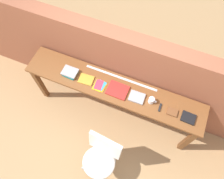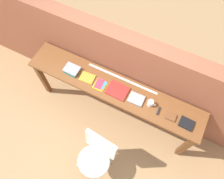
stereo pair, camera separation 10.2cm
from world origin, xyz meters
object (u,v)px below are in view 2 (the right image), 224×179
at_px(mug, 151,103).
at_px(multitool_folded, 159,111).
at_px(pamphlet_pile_colourful, 100,85).
at_px(book_open_centre, 118,90).
at_px(chair_white_moulded, 96,155).
at_px(magazine_cycling, 87,78).
at_px(book_repair_rightmost, 187,123).
at_px(leather_journal_brown, 171,116).
at_px(book_stack_leftmost, 72,70).

xyz_separation_m(mug, multitool_folded, (0.13, -0.04, -0.04)).
distance_m(pamphlet_pile_colourful, book_open_centre, 0.25).
bearing_deg(mug, chair_white_moulded, -113.59).
height_order(magazine_cycling, book_open_centre, book_open_centre).
relative_size(chair_white_moulded, book_repair_rightmost, 5.19).
distance_m(chair_white_moulded, leather_journal_brown, 1.08).
bearing_deg(magazine_cycling, chair_white_moulded, -59.82).
xyz_separation_m(chair_white_moulded, book_stack_leftmost, (-0.80, 0.81, 0.38)).
xyz_separation_m(mug, leather_journal_brown, (0.29, -0.04, -0.03)).
height_order(pamphlet_pile_colourful, multitool_folded, multitool_folded).
height_order(pamphlet_pile_colourful, book_repair_rightmost, book_repair_rightmost).
relative_size(chair_white_moulded, book_stack_leftmost, 4.28).
xyz_separation_m(multitool_folded, leather_journal_brown, (0.16, -0.00, 0.00)).
bearing_deg(pamphlet_pile_colourful, chair_white_moulded, -66.10).
relative_size(magazine_cycling, pamphlet_pile_colourful, 1.14).
bearing_deg(chair_white_moulded, multitool_folded, 58.19).
bearing_deg(magazine_cycling, book_stack_leftmost, 173.40).
distance_m(mug, book_repair_rightmost, 0.50).
xyz_separation_m(pamphlet_pile_colourful, mug, (0.71, 0.04, 0.04)).
xyz_separation_m(magazine_cycling, leather_journal_brown, (1.20, -0.01, 0.00)).
bearing_deg(book_open_centre, book_repair_rightmost, -0.64).
bearing_deg(magazine_cycling, mug, -3.05).
bearing_deg(pamphlet_pile_colourful, book_repair_rightmost, 0.04).
xyz_separation_m(book_stack_leftmost, book_repair_rightmost, (1.65, -0.02, -0.01)).
relative_size(magazine_cycling, mug, 1.79).
relative_size(mug, leather_journal_brown, 0.85).
bearing_deg(book_open_centre, chair_white_moulded, -82.18).
bearing_deg(multitool_folded, book_open_centre, 177.69).
distance_m(multitool_folded, leather_journal_brown, 0.16).
bearing_deg(leather_journal_brown, chair_white_moulded, -130.67).
distance_m(book_open_centre, leather_journal_brown, 0.75).
bearing_deg(leather_journal_brown, mug, 171.43).
bearing_deg(multitool_folded, mug, 164.47).
bearing_deg(chair_white_moulded, magazine_cycling, 124.69).
distance_m(chair_white_moulded, magazine_cycling, 1.04).
distance_m(multitool_folded, book_repair_rightmost, 0.37).
distance_m(book_open_centre, multitool_folded, 0.59).
height_order(book_stack_leftmost, leather_journal_brown, book_stack_leftmost).
bearing_deg(pamphlet_pile_colourful, magazine_cycling, 176.01).
relative_size(pamphlet_pile_colourful, multitool_folded, 1.57).
height_order(chair_white_moulded, leather_journal_brown, leather_journal_brown).
height_order(book_stack_leftmost, pamphlet_pile_colourful, book_stack_leftmost).
xyz_separation_m(magazine_cycling, multitool_folded, (1.04, -0.01, 0.00)).
bearing_deg(book_stack_leftmost, pamphlet_pile_colourful, -2.96).
bearing_deg(book_repair_rightmost, multitool_folded, -178.23).
distance_m(book_stack_leftmost, mug, 1.16).
bearing_deg(pamphlet_pile_colourful, leather_journal_brown, -0.02).
bearing_deg(mug, multitool_folded, -15.53).
bearing_deg(leather_journal_brown, pamphlet_pile_colourful, 178.88).
bearing_deg(magazine_cycling, book_open_centre, -3.11).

